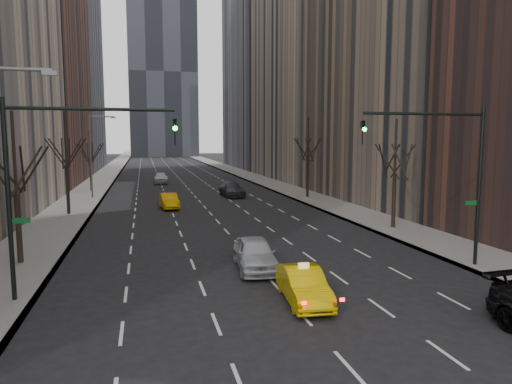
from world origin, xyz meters
TOP-DOWN VIEW (x-y plane):
  - sidewalk_left at (-12.25, 70.00)m, footprint 4.50×320.00m
  - sidewalk_right at (12.25, 70.00)m, footprint 4.50×320.00m
  - bld_left_far at (-21.50, 66.00)m, footprint 14.00×28.00m
  - bld_left_deep at (-21.50, 96.00)m, footprint 14.00×30.00m
  - bld_right_far at (21.50, 64.00)m, footprint 14.00×28.00m
  - bld_right_deep at (21.50, 95.00)m, footprint 14.00×30.00m
  - tree_lw_b at (-12.00, 18.00)m, footprint 3.36×3.50m
  - tree_lw_c at (-12.00, 34.00)m, footprint 3.36×3.50m
  - tree_lw_d at (-12.00, 52.00)m, footprint 3.36×3.50m
  - tree_rw_b at (12.00, 22.00)m, footprint 3.36×3.50m
  - tree_rw_c at (12.00, 40.00)m, footprint 3.36×3.50m
  - traffic_mast_left at (-9.11, 12.00)m, footprint 6.69×0.39m
  - traffic_mast_right at (9.11, 12.00)m, footprint 6.69×0.39m
  - streetlight_far at (-10.84, 45.00)m, footprint 2.83×0.22m
  - taxi_sedan at (0.52, 9.36)m, footprint 1.83×4.34m
  - silver_sedan_ahead at (-0.28, 14.32)m, footprint 2.31×4.91m
  - far_taxi at (-3.39, 36.01)m, footprint 1.86×4.41m
  - far_suv_grey at (4.10, 43.50)m, footprint 2.44×5.64m
  - far_car_white at (-3.19, 61.16)m, footprint 2.08×4.94m

SIDE VIEW (x-z plane):
  - sidewalk_left at x=-12.25m, z-range 0.00..0.15m
  - sidewalk_right at x=12.25m, z-range 0.00..0.15m
  - taxi_sedan at x=0.52m, z-range 0.00..1.39m
  - far_taxi at x=-3.39m, z-range 0.00..1.42m
  - far_suv_grey at x=4.10m, z-range 0.00..1.62m
  - silver_sedan_ahead at x=-0.28m, z-range 0.00..1.62m
  - far_car_white at x=-3.19m, z-range 0.00..1.67m
  - tree_lw_d at x=-12.00m, z-range -0.12..7.24m
  - tree_lw_b at x=-12.00m, z-range -0.19..7.63m
  - tree_rw_b at x=12.00m, z-range -0.19..7.63m
  - tree_lw_c at x=-12.00m, z-range -0.33..8.41m
  - tree_rw_c at x=12.00m, z-range -0.33..8.41m
  - traffic_mast_left at x=-9.11m, z-range 1.49..9.49m
  - traffic_mast_right at x=9.11m, z-range 1.49..9.49m
  - streetlight_far at x=-10.84m, z-range 1.12..10.12m
  - bld_left_far at x=-21.50m, z-range 0.00..44.00m
  - bld_right_far at x=21.50m, z-range 0.00..50.00m
  - bld_right_deep at x=21.50m, z-range 0.00..58.00m
  - bld_left_deep at x=-21.50m, z-range 0.00..60.00m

